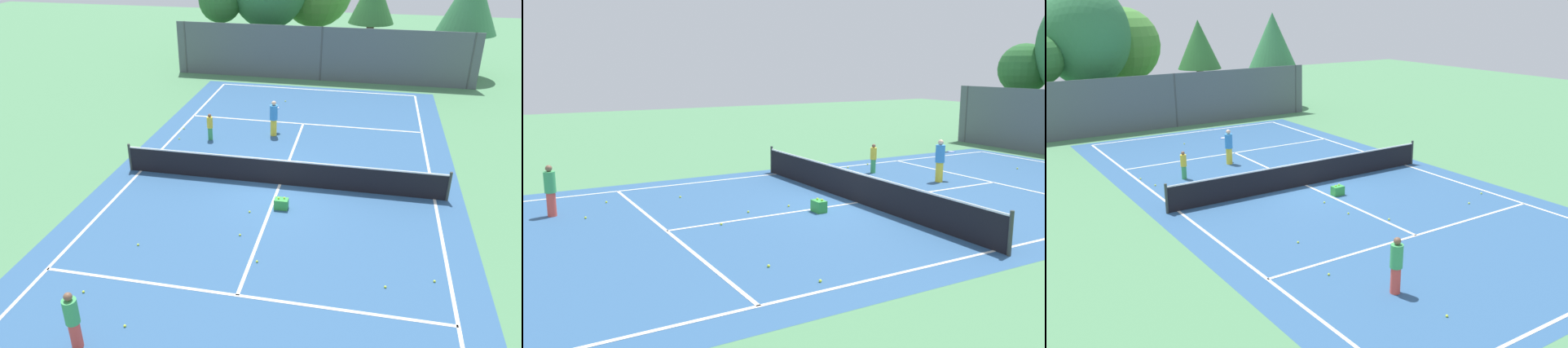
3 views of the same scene
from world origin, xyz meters
The scene contains 25 objects.
ground_plane centered at (0.00, 0.00, 0.00)m, with size 80.00×80.00×0.00m, color #4C8456.
court_surface centered at (0.00, 0.00, 0.00)m, with size 13.00×25.00×0.01m.
tennis_net centered at (0.00, 0.00, 0.51)m, with size 11.90×0.10×1.10m.
perimeter_fence centered at (0.00, 14.00, 1.60)m, with size 18.00×0.12×3.20m.
tree_0 centered at (-1.12, 19.98, 4.51)m, with size 4.90×4.90×6.98m.
tree_2 centered at (2.70, 16.43, 4.55)m, with size 2.77×2.77×6.17m.
tree_3 centered at (8.34, 16.68, 4.57)m, with size 3.52×3.52×6.57m.
tree_4 centered at (-3.93, 17.58, 5.36)m, with size 5.19×4.85×8.49m.
player_0 centered at (-1.13, 4.71, 0.84)m, with size 0.35×0.91×1.63m.
player_1 centered at (-3.14, -8.87, 0.79)m, with size 0.33×0.33×1.54m.
player_2 centered at (-3.78, 3.62, 0.62)m, with size 0.26×0.26×1.21m.
ball_crate centered at (0.34, -1.72, 0.18)m, with size 0.46×0.32×0.43m.
tennis_ball_0 centered at (0.20, -4.88, 0.03)m, with size 0.07×0.07×0.07m, color #CCE533.
tennis_ball_1 centered at (-5.16, 3.34, 0.03)m, with size 0.07×0.07×0.07m, color #CCE533.
tennis_ball_2 centered at (-3.98, -7.13, 0.03)m, with size 0.07×0.07×0.07m, color #CCE533.
tennis_ball_3 centered at (-2.93, -10.46, 0.03)m, with size 0.07×0.07×0.07m, color #CCE533.
tennis_ball_4 centered at (-1.39, 9.51, 0.03)m, with size 0.07×0.07×0.07m, color #CCE533.
tennis_ball_5 centered at (-3.48, -4.80, 0.03)m, with size 0.07×0.07×0.07m, color #CCE533.
tennis_ball_6 centered at (5.08, -4.76, 0.03)m, with size 0.07×0.07×0.07m, color #CCE533.
tennis_ball_7 centered at (4.18, 0.75, 0.03)m, with size 0.07×0.07×0.07m, color #CCE533.
tennis_ball_8 centered at (3.78, -5.28, 0.03)m, with size 0.07×0.07×0.07m, color #CCE533.
tennis_ball_9 centered at (-0.64, -2.22, 0.03)m, with size 0.07×0.07×0.07m, color #CCE533.
tennis_ball_10 centered at (-0.62, -3.65, 0.03)m, with size 0.07×0.07×0.07m, color #CCE533.
tennis_ball_11 centered at (-5.36, 4.57, 0.03)m, with size 0.07×0.07×0.07m, color #CCE533.
tennis_ball_12 centered at (-2.36, -8.07, 0.03)m, with size 0.07×0.07×0.07m, color #CCE533.
Camera 3 is at (-12.43, -18.69, 7.16)m, focal length 39.65 mm.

